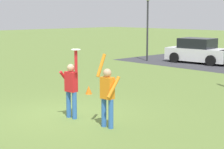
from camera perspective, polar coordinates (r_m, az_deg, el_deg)
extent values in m
plane|color=olive|center=(11.79, -6.98, -6.16)|extent=(120.00, 120.00, 0.00)
cylinder|color=#3366B7|center=(11.43, -6.64, -4.52)|extent=(0.14, 0.14, 0.82)
cylinder|color=#3366B7|center=(11.25, -5.75, -4.73)|extent=(0.14, 0.14, 0.82)
cube|color=red|center=(11.19, -6.26, -1.09)|extent=(0.38, 0.25, 0.60)
sphere|color=tan|center=(11.13, -6.30, 1.01)|extent=(0.23, 0.23, 0.23)
cylinder|color=red|center=(11.35, -7.03, -0.72)|extent=(0.12, 0.49, 0.57)
cylinder|color=red|center=(10.93, -5.52, 2.02)|extent=(0.09, 0.09, 0.66)
cylinder|color=#3366B7|center=(10.26, -0.17, -6.04)|extent=(0.14, 0.14, 0.82)
cylinder|color=#3366B7|center=(10.43, -1.25, -5.79)|extent=(0.14, 0.14, 0.82)
cube|color=orange|center=(10.18, -0.72, -2.05)|extent=(0.38, 0.25, 0.60)
sphere|color=tan|center=(10.11, -0.73, 0.25)|extent=(0.23, 0.23, 0.23)
cylinder|color=orange|center=(10.03, 0.23, -1.95)|extent=(0.12, 0.49, 0.57)
cylinder|color=orange|center=(10.24, -1.66, 1.40)|extent=(0.11, 0.36, 0.64)
cylinder|color=white|center=(10.90, -5.55, 3.80)|extent=(0.27, 0.27, 0.02)
cube|color=white|center=(24.86, 13.13, 3.02)|extent=(4.27, 2.23, 0.80)
cube|color=black|center=(24.86, 12.88, 4.69)|extent=(2.26, 1.85, 0.64)
cylinder|color=black|center=(25.16, 16.64, 2.44)|extent=(0.68, 0.29, 0.66)
cylinder|color=black|center=(23.51, 14.85, 2.07)|extent=(0.68, 0.29, 0.66)
cylinder|color=black|center=(26.27, 11.56, 2.91)|extent=(0.68, 0.29, 0.66)
cylinder|color=black|center=(24.70, 9.52, 2.58)|extent=(0.68, 0.29, 0.66)
cylinder|color=#2D2D33|center=(25.17, 5.43, 6.60)|extent=(0.12, 0.12, 4.00)
cone|color=orange|center=(14.75, -3.58, -2.36)|extent=(0.26, 0.26, 0.32)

